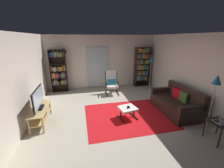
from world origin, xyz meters
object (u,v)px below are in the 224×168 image
object	(u,v)px
television	(38,99)
bookshelf_near_tv	(59,71)
leather_sofa	(176,103)
ottoman	(128,109)
tv_remote	(128,108)
cell_phone	(129,107)
laptop	(223,121)
side_table	(220,126)
wall_clock	(63,52)
floor_lamp_by_sofa	(216,86)
lounge_armchair	(112,82)
bookshelf_near_sofa	(142,66)
tv_stand	(41,113)
floor_lamp_by_shelf	(151,61)

from	to	relation	value
television	bookshelf_near_tv	distance (m)	2.80
bookshelf_near_tv	leather_sofa	bearing A→B (deg)	-35.96
ottoman	tv_remote	bearing A→B (deg)	-111.63
bookshelf_near_tv	ottoman	world-z (taller)	bookshelf_near_tv
cell_phone	laptop	bearing A→B (deg)	-34.35
side_table	wall_clock	bearing A→B (deg)	129.71
cell_phone	floor_lamp_by_sofa	xyz separation A→B (m)	(1.84, -1.15, 0.93)
bookshelf_near_tv	ottoman	size ratio (longest dim) A/B	3.27
television	lounge_armchair	distance (m)	3.28
bookshelf_near_sofa	side_table	xyz separation A→B (m)	(0.07, -4.56, -0.65)
tv_remote	bookshelf_near_sofa	bearing A→B (deg)	72.97
tv_stand	television	size ratio (longest dim) A/B	1.17
cell_phone	floor_lamp_by_sofa	bearing A→B (deg)	-25.28
lounge_armchair	floor_lamp_by_shelf	xyz separation A→B (m)	(1.94, 0.10, 0.85)
cell_phone	ottoman	bearing A→B (deg)	-147.73
television	ottoman	bearing A→B (deg)	-6.72
tv_remote	cell_phone	xyz separation A→B (m)	(0.05, 0.05, -0.00)
bookshelf_near_sofa	leather_sofa	bearing A→B (deg)	-89.76
bookshelf_near_sofa	lounge_armchair	distance (m)	2.01
cell_phone	laptop	size ratio (longest dim) A/B	0.40
television	bookshelf_near_sofa	world-z (taller)	bookshelf_near_sofa
floor_lamp_by_sofa	wall_clock	distance (m)	5.92
tv_stand	laptop	size ratio (longest dim) A/B	3.39
laptop	wall_clock	bearing A→B (deg)	129.39
floor_lamp_by_shelf	cell_phone	bearing A→B (deg)	-128.66
television	cell_phone	distance (m)	2.69
tv_remote	side_table	world-z (taller)	side_table
wall_clock	bookshelf_near_tv	bearing A→B (deg)	-151.14
bookshelf_near_sofa	tv_remote	xyz separation A→B (m)	(-1.79, -3.08, -0.68)
bookshelf_near_sofa	floor_lamp_by_shelf	world-z (taller)	bookshelf_near_sofa
leather_sofa	floor_lamp_by_shelf	xyz separation A→B (m)	(0.14, 2.31, 1.08)
bookshelf_near_tv	lounge_armchair	xyz separation A→B (m)	(2.35, -0.80, -0.46)
ottoman	leather_sofa	bearing A→B (deg)	2.54
tv_remote	floor_lamp_by_sofa	world-z (taller)	floor_lamp_by_sofa
bookshelf_near_tv	leather_sofa	distance (m)	5.17
floor_lamp_by_shelf	laptop	distance (m)	4.02
leather_sofa	tv_remote	world-z (taller)	leather_sofa
bookshelf_near_sofa	laptop	xyz separation A→B (m)	(0.06, -4.60, -0.49)
lounge_armchair	ottoman	distance (m)	2.30
bookshelf_near_tv	side_table	distance (m)	6.25
bookshelf_near_sofa	leather_sofa	xyz separation A→B (m)	(0.01, -2.98, -0.76)
bookshelf_near_sofa	ottoman	world-z (taller)	bookshelf_near_sofa
tv_stand	laptop	xyz separation A→B (m)	(4.45, -1.86, 0.25)
floor_lamp_by_sofa	bookshelf_near_tv	bearing A→B (deg)	135.16
ottoman	laptop	world-z (taller)	laptop
lounge_armchair	floor_lamp_by_shelf	size ratio (longest dim) A/B	0.62
tv_stand	laptop	distance (m)	4.83
bookshelf_near_sofa	ottoman	distance (m)	3.62
ottoman	floor_lamp_by_sofa	size ratio (longest dim) A/B	0.37
floor_lamp_by_shelf	side_table	size ratio (longest dim) A/B	3.17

